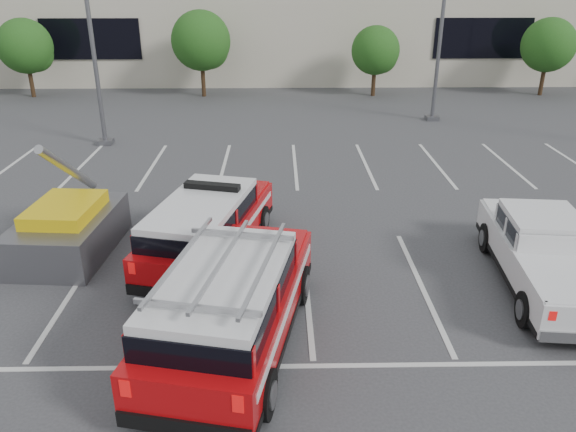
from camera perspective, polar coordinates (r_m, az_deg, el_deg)
name	(u,v)px	position (r m, az deg, el deg)	size (l,w,h in m)	color
ground	(306,287)	(13.18, 1.87, -7.26)	(120.00, 120.00, 0.00)	#3A3A3D
stall_markings	(299,211)	(17.19, 1.16, 0.46)	(23.00, 15.00, 0.01)	silver
convention_building	(289,3)	(43.22, 0.07, 20.87)	(60.00, 16.99, 13.20)	beige
tree_left	(27,48)	(36.50, -24.97, 15.22)	(3.07, 3.07, 4.42)	#3F2B19
tree_mid_left	(203,43)	(33.83, -8.66, 17.01)	(3.37, 3.37, 4.85)	#3F2B19
tree_mid_right	(377,52)	(34.10, 9.01, 16.13)	(2.77, 2.77, 3.99)	#3F2B19
tree_right	(549,47)	(37.08, 25.02, 15.31)	(3.07, 3.07, 4.42)	#3F2B19
light_pole_left	(89,16)	(24.49, -19.59, 18.64)	(0.90, 0.60, 10.24)	#59595E
light_pole_mid	(443,9)	(28.39, 15.49, 19.62)	(0.90, 0.60, 10.24)	#59595E
fire_chief_suv	(208,231)	(14.28, -8.10, -1.48)	(3.14, 5.62, 1.87)	#B2080B
white_pickup	(543,260)	(14.25, 24.51, -4.09)	(2.38, 5.48, 1.63)	silver
ladder_suv	(232,310)	(10.83, -5.75, -9.48)	(3.25, 5.85, 2.18)	#B2080B
utility_rig	(63,232)	(15.54, -21.90, -1.48)	(3.30, 3.75, 3.12)	#59595E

